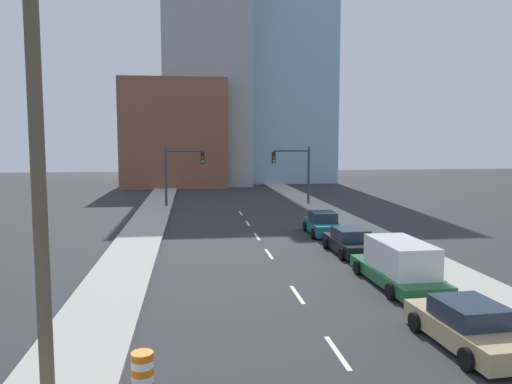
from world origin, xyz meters
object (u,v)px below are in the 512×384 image
(traffic_barrel, at_px, (143,371))
(sedan_black, at_px, (350,242))
(box_truck_green, at_px, (399,264))
(traffic_signal_right, at_px, (298,168))
(sedan_teal, at_px, (323,224))
(traffic_signal_left, at_px, (177,169))
(sedan_tan, at_px, (469,326))
(utility_pole_left_near, at_px, (38,170))

(traffic_barrel, distance_m, sedan_black, 17.22)
(box_truck_green, bearing_deg, traffic_barrel, -143.48)
(traffic_signal_right, xyz_separation_m, box_truck_green, (-1.41, -27.17, -2.72))
(sedan_black, xyz_separation_m, sedan_teal, (-0.04, 5.67, 0.06))
(traffic_signal_left, xyz_separation_m, sedan_black, (9.98, -20.86, -3.02))
(sedan_tan, distance_m, sedan_teal, 18.34)
(box_truck_green, bearing_deg, utility_pole_left_near, -145.35)
(box_truck_green, relative_size, sedan_black, 1.31)
(traffic_signal_left, distance_m, sedan_black, 23.32)
(traffic_signal_left, relative_size, traffic_signal_right, 1.00)
(traffic_signal_left, height_order, traffic_barrel, traffic_signal_left)
(utility_pole_left_near, xyz_separation_m, traffic_barrel, (2.01, 0.94, -5.10))
(traffic_signal_right, xyz_separation_m, utility_pole_left_near, (-13.49, -35.84, 1.91))
(sedan_teal, bearing_deg, sedan_black, -87.49)
(sedan_tan, bearing_deg, traffic_signal_right, 83.55)
(traffic_signal_left, height_order, traffic_signal_right, same)
(utility_pole_left_near, distance_m, box_truck_green, 15.57)
(sedan_tan, relative_size, sedan_teal, 1.04)
(traffic_barrel, relative_size, box_truck_green, 0.16)
(traffic_signal_right, bearing_deg, traffic_barrel, -108.21)
(traffic_signal_right, distance_m, sedan_teal, 15.55)
(traffic_signal_right, height_order, sedan_teal, traffic_signal_right)
(traffic_signal_right, relative_size, sedan_black, 1.23)
(traffic_signal_right, bearing_deg, box_truck_green, -92.98)
(traffic_signal_left, height_order, utility_pole_left_near, utility_pole_left_near)
(sedan_tan, bearing_deg, box_truck_green, 82.11)
(traffic_signal_left, height_order, box_truck_green, traffic_signal_left)
(sedan_tan, xyz_separation_m, box_truck_green, (0.53, 6.36, 0.31))
(sedan_black, bearing_deg, traffic_barrel, -127.13)
(sedan_tan, relative_size, sedan_black, 1.01)
(traffic_signal_left, relative_size, utility_pole_left_near, 0.52)
(utility_pole_left_near, xyz_separation_m, box_truck_green, (12.08, 8.67, -4.63))
(sedan_teal, bearing_deg, traffic_signal_right, 86.27)
(box_truck_green, xyz_separation_m, sedan_black, (-0.10, 6.31, -0.30))
(traffic_signal_left, xyz_separation_m, utility_pole_left_near, (-2.00, -35.84, 1.91))
(utility_pole_left_near, bearing_deg, sedan_black, 51.35)
(traffic_signal_right, xyz_separation_m, sedan_black, (-1.51, -20.86, -3.02))
(traffic_signal_left, bearing_deg, sedan_black, -64.44)
(traffic_signal_right, bearing_deg, traffic_signal_left, 180.00)
(traffic_signal_right, xyz_separation_m, sedan_teal, (-1.55, -15.19, -2.96))
(traffic_signal_right, distance_m, utility_pole_left_near, 38.34)
(sedan_black, bearing_deg, traffic_signal_right, 84.08)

